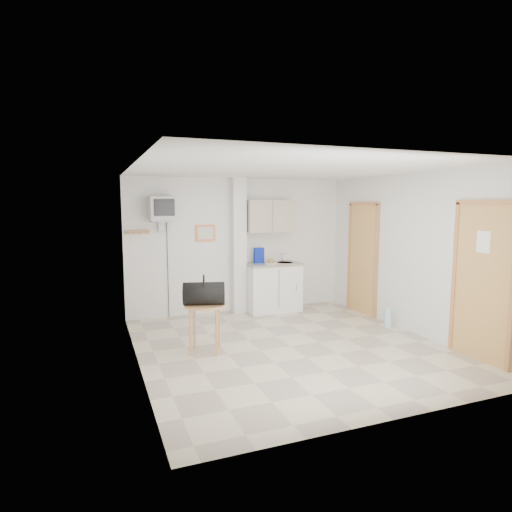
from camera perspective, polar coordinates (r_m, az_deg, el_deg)
name	(u,v)px	position (r m, az deg, el deg)	size (l,w,h in m)	color
ground	(290,346)	(6.28, 4.60, -11.91)	(4.50, 4.50, 0.00)	beige
room_envelope	(304,238)	(6.15, 6.40, 2.34)	(4.24, 4.54, 2.55)	white
kitchenette	(272,269)	(8.10, 2.15, -1.73)	(1.03, 0.58, 2.10)	white
crt_television	(162,209)	(7.45, -12.38, 6.10)	(0.44, 0.45, 2.15)	slate
round_table	(205,311)	(5.94, -6.82, -7.28)	(0.58, 0.58, 0.67)	#A97D45
duffel_bag	(204,293)	(5.84, -6.96, -4.95)	(0.62, 0.45, 0.41)	black
water_bottle	(388,318)	(7.48, 17.20, -7.86)	(0.11, 0.11, 0.34)	#B3E4FA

